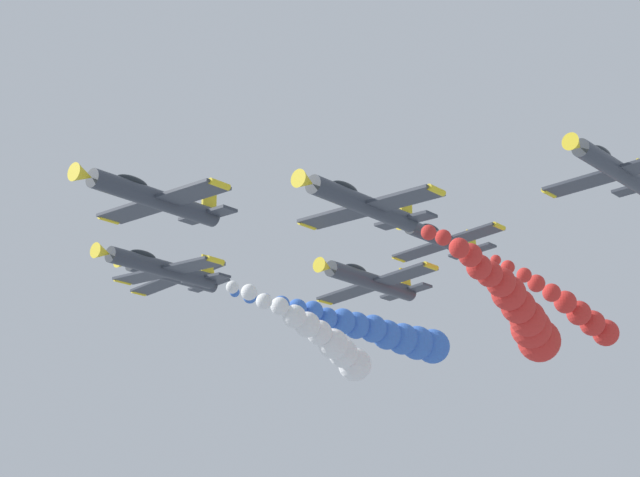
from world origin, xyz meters
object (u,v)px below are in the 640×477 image
object	(u,v)px
airplane_left_inner	(362,203)
airplane_high_slot	(443,240)
airplane_trailing	(171,275)
airplane_right_outer	(614,168)
airplane_right_inner	(161,267)
airplane_lead	(154,198)
airplane_left_outer	(371,281)

from	to	relation	value
airplane_left_inner	airplane_high_slot	world-z (taller)	airplane_high_slot
airplane_left_inner	airplane_trailing	xyz separation A→B (m)	(27.34, -10.37, 2.61)
airplane_right_outer	airplane_high_slot	world-z (taller)	airplane_high_slot
airplane_right_inner	airplane_right_outer	world-z (taller)	airplane_right_outer
airplane_lead	airplane_high_slot	world-z (taller)	airplane_high_slot
airplane_right_inner	airplane_trailing	bearing A→B (deg)	-44.86
airplane_right_inner	airplane_right_outer	distance (m)	29.95
airplane_right_inner	airplane_lead	bearing A→B (deg)	136.20
airplane_left_inner	airplane_left_outer	size ratio (longest dim) A/B	1.00
airplane_left_inner	airplane_left_outer	distance (m)	13.88
airplane_right_outer	airplane_trailing	distance (m)	37.65
airplane_left_outer	airplane_high_slot	distance (m)	10.49
airplane_right_inner	airplane_high_slot	bearing A→B (deg)	-116.11
airplane_left_outer	airplane_left_inner	bearing A→B (deg)	125.47
airplane_left_outer	airplane_high_slot	world-z (taller)	airplane_high_slot
airplane_lead	airplane_left_outer	distance (m)	19.30
airplane_left_outer	airplane_high_slot	bearing A→B (deg)	-90.15
airplane_lead	airplane_right_outer	size ratio (longest dim) A/B	1.00
airplane_trailing	airplane_high_slot	xyz separation A→B (m)	(-19.33, -10.09, 1.54)
airplane_left_inner	airplane_right_inner	bearing A→B (deg)	-2.42
airplane_lead	airplane_trailing	bearing A→B (deg)	-44.35
airplane_lead	airplane_right_outer	bearing A→B (deg)	-134.91
airplane_left_inner	airplane_high_slot	distance (m)	22.36
airplane_right_outer	airplane_trailing	world-z (taller)	airplane_right_outer
airplane_lead	airplane_left_inner	xyz separation A→B (m)	(-8.57, -7.98, -0.14)
airplane_lead	airplane_right_inner	distance (m)	12.63
airplane_left_inner	airplane_high_slot	xyz separation A→B (m)	(8.01, -20.46, 4.15)
airplane_trailing	airplane_left_outer	bearing A→B (deg)	-177.30
airplane_left_inner	airplane_right_outer	size ratio (longest dim) A/B	1.00
airplane_high_slot	airplane_left_inner	bearing A→B (deg)	111.39
airplane_left_inner	airplane_right_outer	bearing A→B (deg)	-133.25
airplane_left_outer	airplane_right_outer	bearing A→B (deg)	178.95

